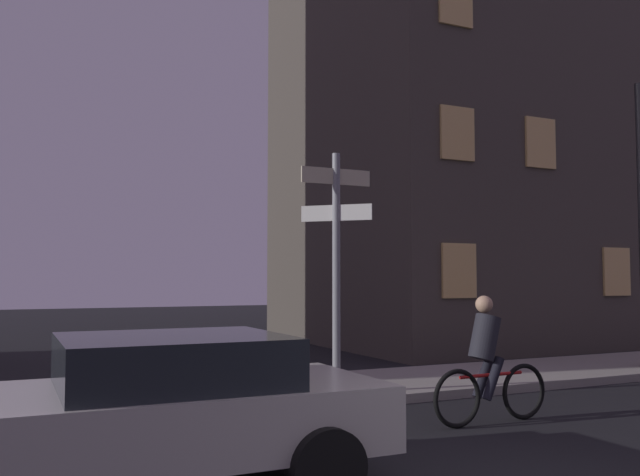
# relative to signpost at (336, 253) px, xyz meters

# --- Properties ---
(sidewalk_kerb) EXTENTS (40.00, 2.58, 0.14)m
(sidewalk_kerb) POSITION_rel_signpost_xyz_m (-0.64, 0.75, -2.13)
(sidewalk_kerb) COLOR gray
(sidewalk_kerb) RESTS_ON ground_plane
(signpost) EXTENTS (1.14, 0.81, 3.57)m
(signpost) POSITION_rel_signpost_xyz_m (0.00, 0.00, 0.00)
(signpost) COLOR gray
(signpost) RESTS_ON sidewalk_kerb
(car_far_trailing) EXTENTS (4.52, 2.03, 1.34)m
(car_far_trailing) POSITION_rel_signpost_xyz_m (-3.50, -3.13, -1.49)
(car_far_trailing) COLOR beige
(car_far_trailing) RESTS_ON ground_plane
(cyclist) EXTENTS (1.82, 0.34, 1.61)m
(cyclist) POSITION_rel_signpost_xyz_m (1.06, -2.14, -1.46)
(cyclist) COLOR black
(cyclist) RESTS_ON ground_plane
(building_right_block) EXTENTS (12.13, 8.56, 15.17)m
(building_right_block) POSITION_rel_signpost_xyz_m (9.39, 7.28, 5.38)
(building_right_block) COLOR #4C443D
(building_right_block) RESTS_ON ground_plane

